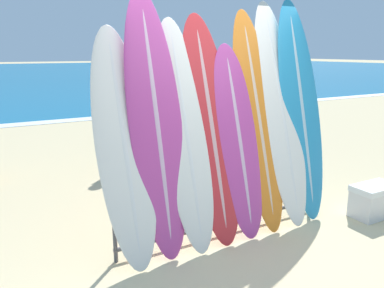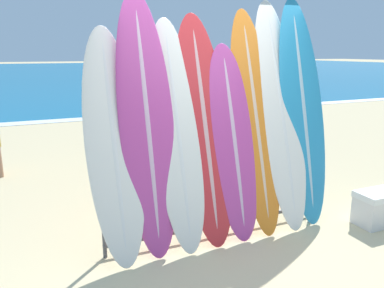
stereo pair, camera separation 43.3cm
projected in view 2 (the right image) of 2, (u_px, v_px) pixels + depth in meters
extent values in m
plane|color=#CCB789|center=(243.00, 247.00, 3.88)|extent=(160.00, 160.00, 0.00)
cube|color=#146693|center=(50.00, 72.00, 37.94)|extent=(120.00, 60.00, 0.00)
cube|color=white|center=(101.00, 118.00, 11.42)|extent=(120.00, 0.60, 0.01)
cylinder|color=#47474C|center=(103.00, 219.00, 3.59)|extent=(0.04, 0.04, 0.83)
cylinder|color=#47474C|center=(313.00, 183.00, 4.56)|extent=(0.04, 0.04, 0.83)
cylinder|color=#47474C|center=(221.00, 164.00, 3.98)|extent=(2.58, 0.04, 0.04)
cylinder|color=#47474C|center=(220.00, 224.00, 4.14)|extent=(2.58, 0.04, 0.04)
ellipsoid|color=silver|center=(114.00, 145.00, 3.54)|extent=(0.54, 0.79, 2.23)
ellipsoid|color=silver|center=(114.00, 145.00, 3.54)|extent=(0.10, 0.77, 2.15)
ellipsoid|color=#B23D8E|center=(147.00, 124.00, 3.64)|extent=(0.56, 0.74, 2.57)
ellipsoid|color=#CAA1BE|center=(147.00, 124.00, 3.64)|extent=(0.10, 0.72, 2.47)
ellipsoid|color=silver|center=(177.00, 134.00, 3.79)|extent=(0.52, 0.82, 2.33)
ellipsoid|color=silver|center=(177.00, 134.00, 3.79)|extent=(0.09, 0.80, 2.24)
ellipsoid|color=red|center=(205.00, 128.00, 3.91)|extent=(0.58, 0.80, 2.38)
ellipsoid|color=#D19A9C|center=(205.00, 128.00, 3.91)|extent=(0.10, 0.78, 2.29)
ellipsoid|color=#B23D8E|center=(233.00, 141.00, 4.01)|extent=(0.54, 0.70, 2.07)
ellipsoid|color=#CAA1BE|center=(233.00, 141.00, 4.01)|extent=(0.10, 0.68, 1.99)
ellipsoid|color=orange|center=(255.00, 121.00, 4.15)|extent=(0.52, 0.82, 2.45)
ellipsoid|color=beige|center=(255.00, 121.00, 4.15)|extent=(0.09, 0.80, 2.36)
ellipsoid|color=silver|center=(280.00, 113.00, 4.28)|extent=(0.56, 0.91, 2.57)
ellipsoid|color=silver|center=(280.00, 113.00, 4.28)|extent=(0.10, 0.89, 2.47)
ellipsoid|color=teal|center=(303.00, 111.00, 4.37)|extent=(0.58, 0.75, 2.59)
ellipsoid|color=#98BACC|center=(303.00, 111.00, 4.37)|extent=(0.10, 0.73, 2.49)
cylinder|color=#A87A5B|center=(144.00, 145.00, 6.65)|extent=(0.10, 0.10, 0.72)
cylinder|color=#A87A5B|center=(138.00, 144.00, 6.75)|extent=(0.10, 0.10, 0.72)
cube|color=#478466|center=(141.00, 131.00, 6.64)|extent=(0.20, 0.24, 0.22)
cube|color=gold|center=(140.00, 109.00, 6.55)|extent=(0.22, 0.26, 0.56)
sphere|color=#A87A5B|center=(139.00, 85.00, 6.45)|extent=(0.20, 0.20, 0.20)
cylinder|color=#846047|center=(148.00, 124.00, 8.58)|extent=(0.10, 0.10, 0.72)
cylinder|color=#846047|center=(144.00, 125.00, 8.44)|extent=(0.10, 0.10, 0.72)
cube|color=#282D38|center=(146.00, 113.00, 8.45)|extent=(0.24, 0.22, 0.22)
cube|color=white|center=(145.00, 96.00, 8.36)|extent=(0.26, 0.24, 0.57)
sphere|color=#846047|center=(144.00, 77.00, 8.26)|extent=(0.20, 0.20, 0.20)
cylinder|color=#A87A5B|center=(163.00, 108.00, 10.66)|extent=(0.12, 0.12, 0.84)
cylinder|color=#A87A5B|center=(160.00, 108.00, 10.51)|extent=(0.12, 0.12, 0.84)
cube|color=#385693|center=(161.00, 98.00, 10.52)|extent=(0.28, 0.26, 0.25)
cube|color=#42996B|center=(161.00, 81.00, 10.41)|extent=(0.30, 0.28, 0.66)
sphere|color=#A87A5B|center=(161.00, 63.00, 10.29)|extent=(0.24, 0.24, 0.24)
cube|color=silver|center=(379.00, 210.00, 4.38)|extent=(0.56, 0.31, 0.33)
cube|color=white|center=(381.00, 194.00, 4.34)|extent=(0.58, 0.33, 0.07)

